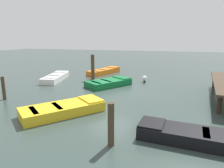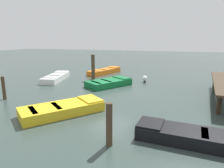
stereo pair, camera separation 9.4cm
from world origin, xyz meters
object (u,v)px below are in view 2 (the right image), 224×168
at_px(rowboat_black, 194,137).
at_px(mooring_piling_far_right, 4,88).
at_px(rowboat_orange, 105,71).
at_px(rowboat_green, 109,83).
at_px(rowboat_white, 56,77).
at_px(mooring_piling_near_right, 109,125).
at_px(mooring_piling_near_left, 93,67).
at_px(marker_buoy, 145,78).
at_px(rowboat_yellow, 63,109).

bearing_deg(rowboat_black, mooring_piling_far_right, -6.71).
distance_m(rowboat_orange, rowboat_green, 4.86).
xyz_separation_m(rowboat_white, mooring_piling_near_right, (7.77, 6.91, 0.44)).
bearing_deg(rowboat_black, mooring_piling_near_left, -45.71).
height_order(rowboat_white, mooring_piling_near_right, mooring_piling_near_right).
distance_m(rowboat_white, mooring_piling_near_left, 2.90).
bearing_deg(mooring_piling_far_right, rowboat_white, -177.16).
relative_size(rowboat_white, mooring_piling_near_right, 2.73).
relative_size(rowboat_green, rowboat_white, 0.91).
height_order(rowboat_white, marker_buoy, marker_buoy).
relative_size(rowboat_orange, rowboat_white, 1.05).
height_order(rowboat_black, mooring_piling_far_right, mooring_piling_far_right).
height_order(mooring_piling_near_right, marker_buoy, mooring_piling_near_right).
bearing_deg(mooring_piling_near_right, mooring_piling_far_right, -111.92).
bearing_deg(rowboat_white, rowboat_yellow, -157.14).
distance_m(rowboat_white, mooring_piling_near_right, 10.40).
xyz_separation_m(rowboat_yellow, rowboat_black, (0.94, 5.05, -0.00)).
xyz_separation_m(rowboat_yellow, mooring_piling_near_right, (1.84, 2.68, 0.44)).
xyz_separation_m(rowboat_yellow, mooring_piling_far_right, (-0.84, -3.98, 0.39)).
xyz_separation_m(rowboat_black, mooring_piling_near_left, (-8.09, -6.75, 0.73)).
relative_size(rowboat_orange, mooring_piling_far_right, 3.11).
height_order(rowboat_green, rowboat_white, same).
height_order(rowboat_orange, rowboat_yellow, same).
distance_m(rowboat_white, rowboat_yellow, 7.28).
bearing_deg(rowboat_yellow, rowboat_orange, 48.85).
height_order(rowboat_white, rowboat_black, same).
distance_m(mooring_piling_near_right, marker_buoy, 9.07).
relative_size(mooring_piling_far_right, marker_buoy, 2.51).
relative_size(rowboat_white, mooring_piling_far_right, 2.96).
bearing_deg(rowboat_black, rowboat_yellow, -6.13).
xyz_separation_m(mooring_piling_near_right, marker_buoy, (-9.05, -0.39, -0.37)).
relative_size(rowboat_green, rowboat_black, 0.92).
relative_size(mooring_piling_near_left, marker_buoy, 3.95).
relative_size(rowboat_white, marker_buoy, 7.43).
bearing_deg(mooring_piling_near_right, rowboat_yellow, -124.51).
xyz_separation_m(rowboat_black, mooring_piling_near_right, (0.90, -2.38, 0.44)).
xyz_separation_m(rowboat_green, rowboat_white, (-0.56, -4.43, -0.00)).
height_order(rowboat_green, mooring_piling_near_right, mooring_piling_near_right).
bearing_deg(rowboat_orange, mooring_piling_far_right, -175.79).
xyz_separation_m(rowboat_orange, rowboat_yellow, (9.83, 1.74, 0.00)).
distance_m(rowboat_white, mooring_piling_far_right, 5.11).
height_order(rowboat_orange, marker_buoy, marker_buoy).
xyz_separation_m(rowboat_white, marker_buoy, (-1.28, 6.52, 0.07)).
relative_size(mooring_piling_near_left, mooring_piling_near_right, 1.45).
height_order(rowboat_yellow, mooring_piling_near_right, mooring_piling_near_right).
bearing_deg(rowboat_orange, marker_buoy, -104.83).
height_order(rowboat_green, rowboat_black, same).
bearing_deg(mooring_piling_near_left, rowboat_orange, -179.11).
distance_m(mooring_piling_near_left, mooring_piling_near_right, 9.99).
xyz_separation_m(rowboat_white, rowboat_yellow, (5.93, 4.23, 0.00)).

